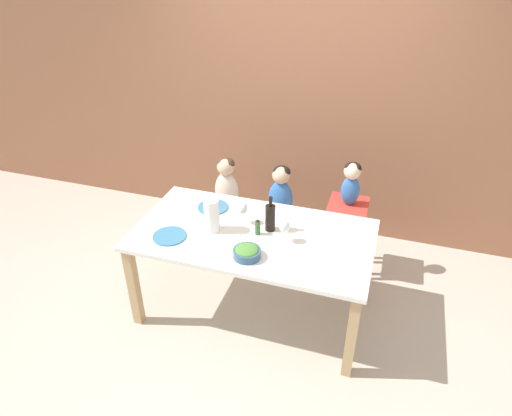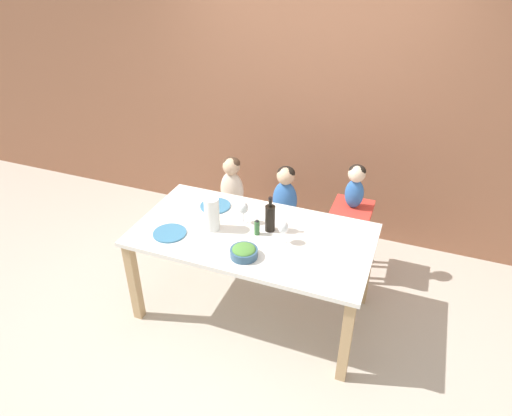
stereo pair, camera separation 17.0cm
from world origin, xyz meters
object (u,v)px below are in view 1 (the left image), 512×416
(chair_far_left, at_px, (228,214))
(wine_glass_far, at_px, (243,209))
(person_child_left, at_px, (227,183))
(dinner_plate_back_left, at_px, (213,207))
(salad_bowl_large, at_px, (247,252))
(person_child_center, at_px, (281,191))
(wine_bottle, at_px, (270,217))
(chair_far_center, at_px, (280,223))
(paper_towel_roll, at_px, (212,215))
(chair_right_highchair, at_px, (347,219))
(person_baby_right, at_px, (351,180))
(wine_glass_near, at_px, (285,227))
(dinner_plate_front_left, at_px, (170,236))

(chair_far_left, bearing_deg, wine_glass_far, -59.20)
(person_child_left, height_order, dinner_plate_back_left, person_child_left)
(salad_bowl_large, bearing_deg, person_child_left, 117.91)
(person_child_left, relative_size, person_child_center, 1.00)
(person_child_left, xyz_separation_m, wine_glass_far, (0.38, -0.65, 0.17))
(wine_bottle, bearing_deg, chair_far_center, 98.09)
(person_child_center, distance_m, paper_towel_roll, 0.89)
(wine_bottle, height_order, paper_towel_roll, wine_bottle)
(chair_right_highchair, height_order, wine_glass_far, wine_glass_far)
(person_baby_right, bearing_deg, paper_towel_roll, -138.57)
(wine_glass_near, bearing_deg, chair_right_highchair, 64.89)
(paper_towel_roll, bearing_deg, chair_far_center, 68.60)
(wine_bottle, distance_m, paper_towel_roll, 0.43)
(chair_far_left, xyz_separation_m, chair_far_center, (0.52, 0.00, 0.00))
(wine_glass_near, distance_m, dinner_plate_front_left, 0.85)
(chair_right_highchair, xyz_separation_m, person_child_center, (-0.60, 0.00, 0.17))
(wine_glass_near, relative_size, dinner_plate_back_left, 0.72)
(person_child_left, bearing_deg, dinner_plate_front_left, -94.08)
(person_baby_right, distance_m, dinner_plate_back_left, 1.17)
(chair_far_left, distance_m, salad_bowl_large, 1.25)
(wine_bottle, bearing_deg, chair_far_left, 132.30)
(person_child_left, bearing_deg, chair_far_left, -90.00)
(chair_far_left, xyz_separation_m, chair_right_highchair, (1.12, 0.00, 0.17))
(chair_right_highchair, bearing_deg, chair_far_center, 180.00)
(person_baby_right, xyz_separation_m, wine_bottle, (-0.51, -0.67, -0.05))
(person_child_left, height_order, wine_glass_near, person_child_left)
(chair_right_highchair, bearing_deg, wine_glass_far, -138.72)
(person_baby_right, relative_size, wine_bottle, 1.36)
(chair_far_center, xyz_separation_m, wine_glass_far, (-0.13, -0.64, 0.52))
(wine_glass_near, bearing_deg, person_child_center, 106.61)
(chair_far_center, height_order, salad_bowl_large, salad_bowl_large)
(chair_far_left, xyz_separation_m, person_baby_right, (1.12, 0.00, 0.55))
(chair_far_center, height_order, wine_glass_far, wine_glass_far)
(person_child_center, distance_m, salad_bowl_large, 1.05)
(person_child_left, bearing_deg, person_child_center, 0.00)
(person_child_center, distance_m, wine_glass_near, 0.84)
(wine_glass_near, bearing_deg, dinner_plate_front_left, -166.00)
(chair_right_highchair, relative_size, wine_glass_near, 3.87)
(person_child_left, relative_size, dinner_plate_back_left, 2.07)
(dinner_plate_front_left, bearing_deg, wine_glass_near, 14.00)
(salad_bowl_large, bearing_deg, chair_right_highchair, 61.53)
(chair_far_center, bearing_deg, chair_far_left, 180.00)
(wine_glass_near, bearing_deg, chair_far_left, 133.75)
(chair_right_highchair, distance_m, person_child_center, 0.63)
(wine_bottle, bearing_deg, wine_glass_far, 172.95)
(person_baby_right, xyz_separation_m, wine_glass_near, (-0.37, -0.79, -0.04))
(chair_far_center, distance_m, person_child_center, 0.34)
(paper_towel_roll, relative_size, wine_glass_near, 1.47)
(salad_bowl_large, xyz_separation_m, dinner_plate_front_left, (-0.62, 0.05, -0.03))
(wine_glass_far, distance_m, dinner_plate_back_left, 0.35)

